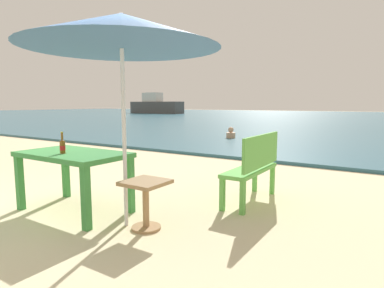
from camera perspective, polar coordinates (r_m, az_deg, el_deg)
The scene contains 9 objects.
ground_plane at distance 4.05m, azimuth -22.67°, elevation -13.11°, with size 120.00×120.00×0.00m, color beige.
sea_water at distance 32.30m, azimuth 27.19°, elevation 4.02°, with size 120.00×50.00×0.08m, color #2D6075.
picnic_table_green at distance 4.33m, azimuth -20.21°, elevation -2.79°, with size 1.40×0.80×0.76m.
beer_bottle_amber at distance 4.22m, azimuth -21.86°, elevation -0.32°, with size 0.07×0.07×0.26m.
patio_umbrella at distance 3.66m, azimuth -12.34°, elevation 18.86°, with size 2.10×2.10×2.30m.
side_table_wood at distance 3.58m, azimuth -8.16°, elevation -9.33°, with size 0.44×0.44×0.54m.
bench_green_left at distance 4.51m, azimuth 10.99°, elevation -3.48°, with size 0.36×1.20×0.95m.
swimmer_person at distance 12.22m, azimuth 6.86°, elevation 1.82°, with size 0.34×0.34×0.41m.
boat_fishing_trawler at distance 43.07m, azimuth -6.37°, elevation 6.70°, with size 7.43×2.03×2.70m.
Camera 1 is at (3.17, -2.12, 1.36)m, focal length 30.26 mm.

